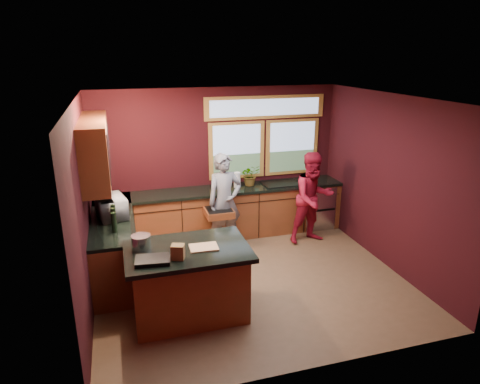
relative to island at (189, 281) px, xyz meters
name	(u,v)px	position (x,y,z in m)	size (l,w,h in m)	color
floor	(251,280)	(1.04, 0.61, -0.48)	(4.50, 4.50, 0.00)	brown
room_shell	(205,162)	(0.44, 0.93, 1.32)	(4.52, 4.02, 2.71)	black
back_counter	(233,211)	(1.23, 2.30, -0.01)	(4.50, 0.64, 0.93)	brown
left_counter	(114,244)	(-0.91, 1.46, -0.01)	(0.64, 2.30, 0.93)	brown
island	(189,281)	(0.00, 0.00, 0.00)	(1.55, 1.05, 0.95)	brown
person_grey	(225,202)	(0.96, 1.86, 0.36)	(0.61, 0.40, 1.68)	slate
person_red	(313,198)	(2.51, 1.63, 0.35)	(0.80, 0.63, 1.65)	maroon
microwave	(112,207)	(-0.88, 1.41, 0.61)	(0.58, 0.39, 0.32)	#999999
potted_plant	(250,175)	(1.58, 2.36, 0.65)	(0.35, 0.30, 0.39)	#999999
paper_towel	(237,180)	(1.31, 2.31, 0.59)	(0.12, 0.12, 0.28)	white
cutting_board	(204,247)	(0.20, -0.05, 0.48)	(0.35, 0.25, 0.02)	tan
stock_pot	(141,242)	(-0.55, 0.15, 0.56)	(0.24, 0.24, 0.18)	silver
paper_bag	(178,252)	(-0.15, -0.25, 0.56)	(0.15, 0.12, 0.18)	brown
black_tray	(153,260)	(-0.45, -0.25, 0.49)	(0.40, 0.28, 0.05)	black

